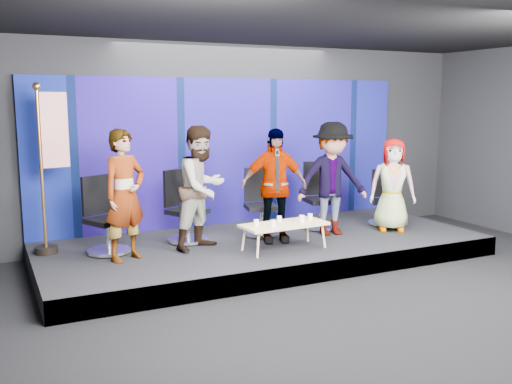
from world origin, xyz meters
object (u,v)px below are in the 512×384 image
flag_stand (50,164)px  panelist_d (332,179)px  chair_b (185,218)px  mug_c (279,219)px  mug_b (273,223)px  mug_d (302,219)px  mug_e (310,217)px  panelist_e (392,185)px  mug_a (256,223)px  panelist_c (274,186)px  panelist_b (202,188)px  chair_c (260,213)px  chair_d (320,207)px  chair_e (383,207)px  coffee_table (284,225)px  panelist_a (125,195)px  chair_a (105,228)px

flag_stand → panelist_d: bearing=-22.8°
chair_b → mug_c: size_ratio=13.49×
mug_b → mug_d: 0.55m
mug_c → mug_e: 0.50m
panelist_e → mug_a: panelist_e is taller
panelist_c → panelist_d: (1.08, 0.01, 0.04)m
chair_b → mug_b: (0.93, -1.24, 0.07)m
panelist_b → chair_c: panelist_b is taller
chair_c → panelist_c: (-0.01, -0.51, 0.53)m
chair_d → mug_a: bearing=-139.7°
chair_e → coffee_table: size_ratio=0.73×
coffee_table → mug_c: (-0.00, 0.15, 0.07)m
panelist_a → chair_b: 1.35m
panelist_b → panelist_c: size_ratio=1.03×
panelist_d → panelist_a: bearing=-169.2°
chair_b → chair_e: bearing=-32.2°
chair_c → mug_e: size_ratio=12.37×
coffee_table → mug_d: mug_d is taller
panelist_a → chair_c: (2.36, 0.53, -0.55)m
chair_b → chair_d: chair_d is taller
mug_b → coffee_table: bearing=27.2°
panelist_c → panelist_d: panelist_d is taller
panelist_d → mug_a: (-1.62, -0.49, -0.49)m
chair_c → panelist_e: (2.17, -0.69, 0.43)m
mug_e → flag_stand: 3.92m
mug_a → flag_stand: size_ratio=0.04×
panelist_c → chair_a: bearing=-176.7°
chair_d → flag_stand: size_ratio=0.47×
panelist_a → coffee_table: size_ratio=1.38×
panelist_b → flag_stand: bearing=133.5°
chair_c → panelist_c: bearing=-78.3°
panelist_a → panelist_b: panelist_b is taller
mug_c → flag_stand: size_ratio=0.03×
chair_c → mug_a: (-0.55, -0.99, 0.08)m
chair_b → mug_c: bearing=-66.3°
mug_a → mug_b: size_ratio=0.96×
panelist_b → panelist_e: size_ratio=1.17×
coffee_table → flag_stand: flag_stand is taller
panelist_b → panelist_c: (1.16, -0.10, -0.03)m
chair_b → mug_a: chair_b is taller
chair_a → chair_b: bearing=-18.8°
chair_b → panelist_c: bearing=-52.3°
chair_c → mug_b: size_ratio=11.50×
chair_d → mug_b: size_ratio=12.01×
panelist_a → mug_e: bearing=-34.2°
panelist_c → mug_b: 0.85m
chair_d → coffee_table: (-1.27, -1.02, -0.01)m
panelist_a → mug_d: size_ratio=18.00×
mug_d → panelist_c: bearing=109.6°
panelist_b → chair_e: bearing=-24.3°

